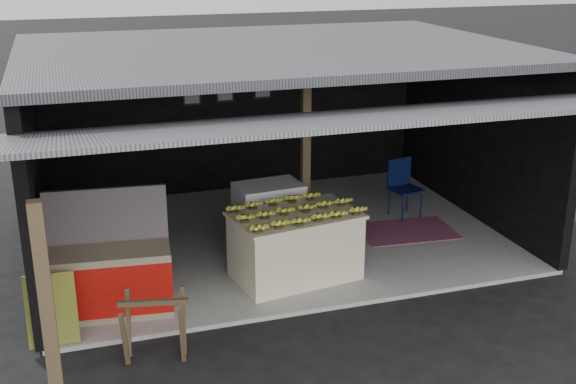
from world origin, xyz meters
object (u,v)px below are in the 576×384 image
object	(u,v)px
neighbor_stall	(110,277)
water_barrel	(353,249)
sawhorse	(154,322)
banana_table	(295,245)
plastic_chair	(403,182)
white_crate	(269,218)

from	to	relation	value
neighbor_stall	water_barrel	world-z (taller)	neighbor_stall
neighbor_stall	sawhorse	xyz separation A→B (m)	(0.37, -1.20, -0.05)
banana_table	plastic_chair	xyz separation A→B (m)	(2.47, 1.74, 0.11)
sawhorse	water_barrel	xyz separation A→B (m)	(3.02, 1.55, -0.18)
banana_table	water_barrel	world-z (taller)	banana_table
white_crate	plastic_chair	size ratio (longest dim) A/B	1.09
neighbor_stall	sawhorse	world-z (taller)	neighbor_stall
neighbor_stall	plastic_chair	world-z (taller)	neighbor_stall
banana_table	neighbor_stall	size ratio (longest dim) A/B	1.18
plastic_chair	white_crate	bearing A→B (deg)	-173.62
neighbor_stall	plastic_chair	bearing A→B (deg)	27.56
white_crate	sawhorse	bearing A→B (deg)	-136.00
water_barrel	sawhorse	bearing A→B (deg)	-152.83
water_barrel	plastic_chair	xyz separation A→B (m)	(1.56, 1.62, 0.34)
plastic_chair	banana_table	bearing A→B (deg)	-155.49
white_crate	water_barrel	distance (m)	1.34
banana_table	neighbor_stall	bearing A→B (deg)	176.66
banana_table	neighbor_stall	xyz separation A→B (m)	(-2.49, -0.24, -0.00)
banana_table	neighbor_stall	distance (m)	2.50
neighbor_stall	plastic_chair	distance (m)	5.34
sawhorse	water_barrel	world-z (taller)	sawhorse
neighbor_stall	plastic_chair	size ratio (longest dim) A/B	1.59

